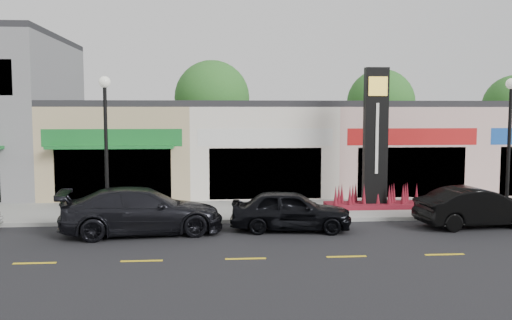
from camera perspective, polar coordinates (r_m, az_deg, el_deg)
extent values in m
plane|color=black|center=(19.36, 7.35, -7.73)|extent=(120.00, 120.00, 0.00)
cube|color=gray|center=(23.53, 5.17, -5.21)|extent=(52.00, 4.30, 0.15)
cube|color=gray|center=(21.36, 6.19, -6.29)|extent=(52.00, 0.20, 0.15)
cube|color=tan|center=(30.39, -13.16, 1.15)|extent=(7.00, 10.00, 4.50)
cube|color=#262628|center=(30.32, -13.26, 5.68)|extent=(7.00, 10.00, 0.30)
cube|color=black|center=(25.60, -14.79, -1.53)|extent=(5.25, 0.10, 2.40)
cube|color=#186E2A|center=(25.46, -14.88, 2.28)|extent=(6.30, 0.12, 0.80)
cube|color=#186E2A|center=(25.04, -15.04, 1.31)|extent=(5.60, 0.90, 0.12)
cube|color=beige|center=(30.13, 0.11, 1.25)|extent=(7.00, 10.00, 4.50)
cube|color=#262628|center=(30.06, 0.12, 5.82)|extent=(7.00, 10.00, 0.30)
cube|color=black|center=(25.30, 1.01, -1.43)|extent=(5.25, 0.10, 2.40)
cube|color=silver|center=(25.16, 1.02, 2.42)|extent=(6.30, 0.12, 0.80)
cube|color=#C7A397|center=(31.47, 12.93, 1.29)|extent=(7.00, 10.00, 4.50)
cube|color=#262628|center=(31.41, 13.01, 5.66)|extent=(7.00, 10.00, 0.30)
cube|color=black|center=(26.88, 16.04, -1.24)|extent=(5.25, 0.10, 2.40)
cube|color=#B41818|center=(26.75, 16.13, 2.38)|extent=(6.30, 0.12, 0.80)
cube|color=#C7A397|center=(34.22, 24.18, 1.27)|extent=(7.00, 10.00, 4.50)
cube|color=#262628|center=(34.16, 24.33, 5.28)|extent=(7.00, 10.00, 0.30)
cylinder|color=#382619|center=(38.06, -4.61, 1.03)|extent=(0.36, 0.36, 3.15)
sphere|color=#295A1C|center=(37.98, -4.65, 6.54)|extent=(5.20, 5.20, 5.20)
cylinder|color=#382619|center=(39.89, 12.91, 0.98)|extent=(0.36, 0.36, 2.97)
sphere|color=#295A1C|center=(39.79, 13.00, 5.88)|extent=(4.80, 4.80, 4.80)
cylinder|color=black|center=(21.73, -15.33, -5.64)|extent=(0.32, 0.32, 0.30)
cylinder|color=black|center=(21.41, -15.49, 0.95)|extent=(0.14, 0.14, 5.00)
sphere|color=silver|center=(21.39, -15.66, 7.91)|extent=(0.44, 0.44, 0.44)
cylinder|color=black|center=(24.44, 24.84, -4.75)|extent=(0.32, 0.32, 0.30)
cylinder|color=black|center=(24.16, 25.07, 1.11)|extent=(0.14, 0.14, 5.00)
sphere|color=silver|center=(24.13, 25.31, 7.27)|extent=(0.44, 0.44, 0.44)
cube|color=maroon|center=(24.04, 12.33, -4.67)|extent=(4.20, 1.30, 0.20)
cube|color=black|center=(23.72, 12.46, 2.25)|extent=(1.00, 0.40, 6.00)
cube|color=yellow|center=(23.51, 12.73, 7.59)|extent=(0.80, 0.05, 0.80)
cube|color=silver|center=(23.51, 12.62, 2.22)|extent=(0.12, 0.04, 3.00)
imported|color=black|center=(19.50, -11.88, -5.25)|extent=(3.00, 5.88, 1.63)
imported|color=black|center=(19.66, 3.69, -5.29)|extent=(2.20, 4.50, 1.48)
imported|color=black|center=(21.83, 22.27, -4.62)|extent=(2.03, 4.64, 1.48)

